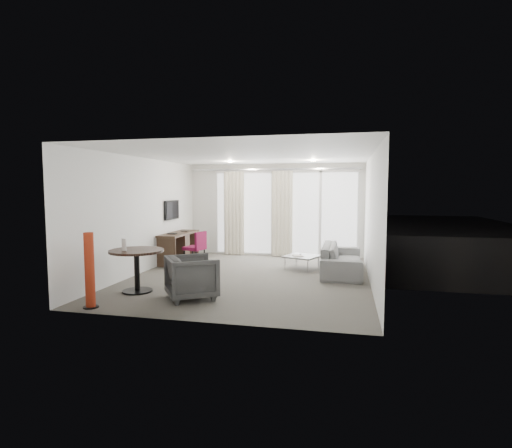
% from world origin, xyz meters
% --- Properties ---
extents(floor, '(5.00, 6.00, 0.00)m').
position_xyz_m(floor, '(0.00, 0.00, 0.00)').
color(floor, '#545149').
rests_on(floor, ground).
extents(ceiling, '(5.00, 6.00, 0.00)m').
position_xyz_m(ceiling, '(0.00, 0.00, 2.60)').
color(ceiling, white).
rests_on(ceiling, ground).
extents(wall_left, '(0.00, 6.00, 2.60)m').
position_xyz_m(wall_left, '(-2.50, 0.00, 1.30)').
color(wall_left, silver).
rests_on(wall_left, ground).
extents(wall_right, '(0.00, 6.00, 2.60)m').
position_xyz_m(wall_right, '(2.50, 0.00, 1.30)').
color(wall_right, silver).
rests_on(wall_right, ground).
extents(wall_front, '(5.00, 0.00, 2.60)m').
position_xyz_m(wall_front, '(0.00, -3.00, 1.30)').
color(wall_front, silver).
rests_on(wall_front, ground).
extents(window_panel, '(4.00, 0.02, 2.38)m').
position_xyz_m(window_panel, '(0.30, 2.98, 1.20)').
color(window_panel, white).
rests_on(window_panel, ground).
extents(window_frame, '(4.10, 0.06, 2.44)m').
position_xyz_m(window_frame, '(0.30, 2.97, 1.20)').
color(window_frame, white).
rests_on(window_frame, ground).
extents(curtain_left, '(0.60, 0.20, 2.38)m').
position_xyz_m(curtain_left, '(-1.15, 2.82, 1.20)').
color(curtain_left, beige).
rests_on(curtain_left, ground).
extents(curtain_right, '(0.60, 0.20, 2.38)m').
position_xyz_m(curtain_right, '(0.25, 2.82, 1.20)').
color(curtain_right, beige).
rests_on(curtain_right, ground).
extents(curtain_track, '(4.80, 0.04, 0.04)m').
position_xyz_m(curtain_track, '(0.00, 2.82, 2.45)').
color(curtain_track, '#B2B2B7').
rests_on(curtain_track, ceiling).
extents(downlight_a, '(0.12, 0.12, 0.02)m').
position_xyz_m(downlight_a, '(-0.90, 1.60, 2.59)').
color(downlight_a, '#FFE0B2').
rests_on(downlight_a, ceiling).
extents(downlight_b, '(0.12, 0.12, 0.02)m').
position_xyz_m(downlight_b, '(1.20, 1.60, 2.59)').
color(downlight_b, '#FFE0B2').
rests_on(downlight_b, ceiling).
extents(desk, '(0.51, 1.63, 0.76)m').
position_xyz_m(desk, '(-2.23, 1.36, 0.38)').
color(desk, '#352518').
rests_on(desk, floor).
extents(tv, '(0.05, 0.80, 0.50)m').
position_xyz_m(tv, '(-2.46, 1.45, 1.35)').
color(tv, black).
rests_on(tv, wall_left).
extents(desk_chair, '(0.56, 0.54, 0.86)m').
position_xyz_m(desk_chair, '(-1.65, 0.97, 0.43)').
color(desk_chair, maroon).
rests_on(desk_chair, floor).
extents(round_table, '(1.10, 1.10, 0.79)m').
position_xyz_m(round_table, '(-1.74, -1.66, 0.39)').
color(round_table, black).
rests_on(round_table, floor).
extents(menu_card, '(0.12, 0.07, 0.22)m').
position_xyz_m(menu_card, '(-1.89, -1.82, 0.72)').
color(menu_card, white).
rests_on(menu_card, round_table).
extents(red_lamp, '(0.27, 0.27, 1.21)m').
position_xyz_m(red_lamp, '(-1.96, -2.72, 0.60)').
color(red_lamp, '#9E2C15').
rests_on(red_lamp, floor).
extents(tub_armchair, '(1.13, 1.13, 0.75)m').
position_xyz_m(tub_armchair, '(-0.58, -1.86, 0.37)').
color(tub_armchair, '#393939').
rests_on(tub_armchair, floor).
extents(coffee_table, '(0.92, 0.92, 0.32)m').
position_xyz_m(coffee_table, '(1.00, 1.12, 0.16)').
color(coffee_table, gray).
rests_on(coffee_table, floor).
extents(remote, '(0.07, 0.16, 0.02)m').
position_xyz_m(remote, '(0.96, 1.19, 0.36)').
color(remote, black).
rests_on(remote, coffee_table).
extents(magazine, '(0.31, 0.35, 0.02)m').
position_xyz_m(magazine, '(0.91, 1.04, 0.36)').
color(magazine, gray).
rests_on(magazine, coffee_table).
extents(sofa, '(0.86, 2.21, 0.65)m').
position_xyz_m(sofa, '(1.93, 0.92, 0.32)').
color(sofa, slate).
rests_on(sofa, floor).
extents(terrace_slab, '(5.60, 3.00, 0.12)m').
position_xyz_m(terrace_slab, '(0.30, 4.50, -0.06)').
color(terrace_slab, '#4D4D50').
rests_on(terrace_slab, ground).
extents(rattan_chair_a, '(0.66, 0.66, 0.88)m').
position_xyz_m(rattan_chair_a, '(0.45, 3.78, 0.44)').
color(rattan_chair_a, brown).
rests_on(rattan_chair_a, terrace_slab).
extents(rattan_chair_b, '(0.66, 0.66, 0.84)m').
position_xyz_m(rattan_chair_b, '(2.03, 4.31, 0.42)').
color(rattan_chair_b, brown).
rests_on(rattan_chair_b, terrace_slab).
extents(rattan_table, '(0.58, 0.58, 0.46)m').
position_xyz_m(rattan_table, '(1.16, 4.58, 0.23)').
color(rattan_table, brown).
rests_on(rattan_table, terrace_slab).
extents(balustrade, '(5.50, 0.06, 1.05)m').
position_xyz_m(balustrade, '(0.30, 5.95, 0.50)').
color(balustrade, '#B2B2B7').
rests_on(balustrade, terrace_slab).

